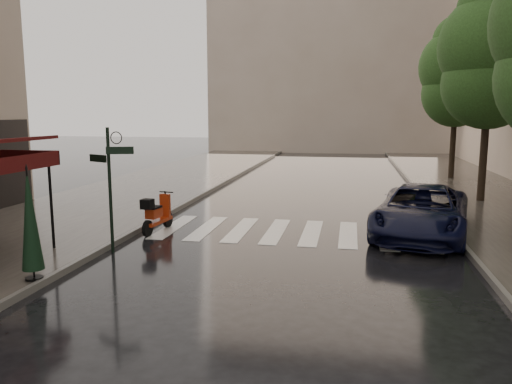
% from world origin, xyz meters
% --- Properties ---
extents(ground, '(120.00, 120.00, 0.00)m').
position_xyz_m(ground, '(0.00, 0.00, 0.00)').
color(ground, black).
rests_on(ground, ground).
extents(sidewalk_near, '(6.00, 60.00, 0.12)m').
position_xyz_m(sidewalk_near, '(-4.50, 12.00, 0.06)').
color(sidewalk_near, '#38332D').
rests_on(sidewalk_near, ground).
extents(sidewalk_far, '(5.50, 60.00, 0.12)m').
position_xyz_m(sidewalk_far, '(10.25, 12.00, 0.06)').
color(sidewalk_far, '#38332D').
rests_on(sidewalk_far, ground).
extents(curb_near, '(0.12, 60.00, 0.16)m').
position_xyz_m(curb_near, '(-1.45, 12.00, 0.07)').
color(curb_near, '#595651').
rests_on(curb_near, ground).
extents(curb_far, '(0.12, 60.00, 0.16)m').
position_xyz_m(curb_far, '(7.45, 12.00, 0.07)').
color(curb_far, '#595651').
rests_on(curb_far, ground).
extents(crosswalk, '(7.85, 3.20, 0.01)m').
position_xyz_m(crosswalk, '(2.98, 6.00, 0.01)').
color(crosswalk, silver).
rests_on(crosswalk, ground).
extents(signpost, '(1.17, 0.29, 3.10)m').
position_xyz_m(signpost, '(-1.19, 3.00, 1.83)').
color(signpost, black).
rests_on(signpost, ground).
extents(backdrop_building, '(22.00, 6.00, 20.00)m').
position_xyz_m(backdrop_building, '(3.00, 38.00, 10.00)').
color(backdrop_building, tan).
rests_on(backdrop_building, ground).
extents(tree_mid, '(3.80, 3.80, 8.34)m').
position_xyz_m(tree_mid, '(9.50, 12.00, 5.59)').
color(tree_mid, black).
rests_on(tree_mid, sidewalk_far).
extents(tree_far, '(3.80, 3.80, 8.16)m').
position_xyz_m(tree_far, '(9.70, 19.00, 5.46)').
color(tree_far, black).
rests_on(tree_far, sidewalk_far).
extents(scooter, '(0.53, 1.69, 1.11)m').
position_xyz_m(scooter, '(-0.93, 5.24, 0.52)').
color(scooter, black).
rests_on(scooter, ground).
extents(parked_car, '(3.39, 5.52, 1.43)m').
position_xyz_m(parked_car, '(6.55, 6.19, 0.71)').
color(parked_car, black).
rests_on(parked_car, ground).
extents(parasol_back, '(0.43, 0.43, 2.29)m').
position_xyz_m(parasol_back, '(-1.65, 0.50, 1.35)').
color(parasol_back, black).
rests_on(parasol_back, sidewalk_near).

